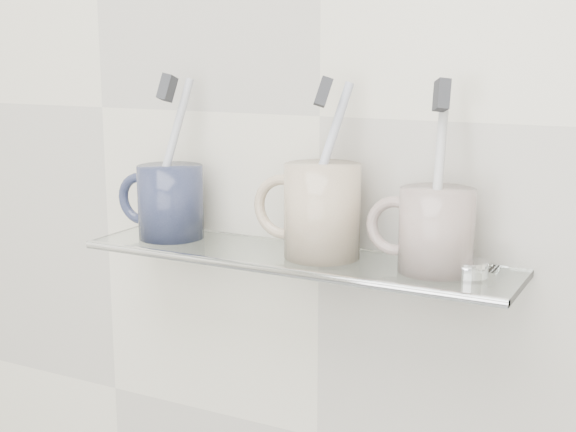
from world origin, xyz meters
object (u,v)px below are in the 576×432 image
Objects in this scene: shelf_glass at (295,258)px; mug_center at (322,211)px; mug_right at (436,230)px; mug_left at (171,202)px.

shelf_glass is 4.81× the size of mug_center.
shelf_glass is 0.06m from mug_center.
mug_left is at bearing -166.86° from mug_right.
mug_right is at bearing -15.38° from mug_left.
mug_center is at bearing -15.38° from mug_left.
shelf_glass is at bearing -17.04° from mug_left.
mug_right is (0.33, 0.00, -0.00)m from mug_left.
mug_center is (0.20, 0.00, 0.01)m from mug_left.
mug_left reaches higher than mug_right.
mug_center is at bearing 9.19° from shelf_glass.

